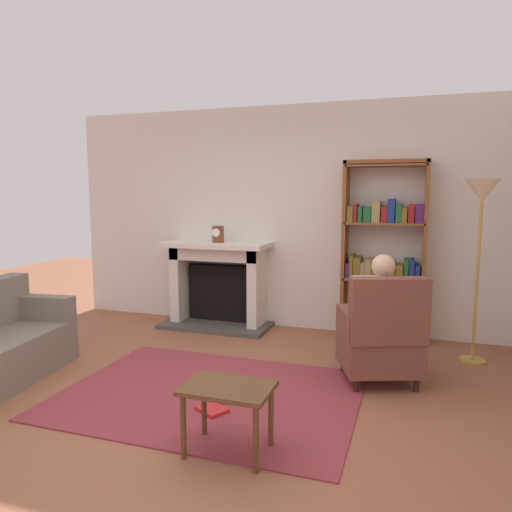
{
  "coord_description": "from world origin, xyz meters",
  "views": [
    {
      "loc": [
        1.56,
        -3.16,
        1.65
      ],
      "look_at": [
        0.1,
        1.2,
        1.05
      ],
      "focal_mm": 33.63,
      "sensor_mm": 36.0,
      "label": 1
    }
  ],
  "objects_px": {
    "floor_lamp": "(481,208)",
    "fireplace": "(219,281)",
    "mantel_clock": "(218,234)",
    "side_table": "(228,396)",
    "seated_reader": "(378,311)",
    "armchair_reading": "(382,337)",
    "bookshelf": "(383,257)"
  },
  "relations": [
    {
      "from": "floor_lamp",
      "to": "fireplace",
      "type": "bearing_deg",
      "value": 170.87
    },
    {
      "from": "mantel_clock",
      "to": "seated_reader",
      "type": "relative_size",
      "value": 0.18
    },
    {
      "from": "bookshelf",
      "to": "side_table",
      "type": "relative_size",
      "value": 3.6
    },
    {
      "from": "seated_reader",
      "to": "bookshelf",
      "type": "bearing_deg",
      "value": -108.29
    },
    {
      "from": "fireplace",
      "to": "seated_reader",
      "type": "distance_m",
      "value": 2.36
    },
    {
      "from": "mantel_clock",
      "to": "bookshelf",
      "type": "height_order",
      "value": "bookshelf"
    },
    {
      "from": "fireplace",
      "to": "seated_reader",
      "type": "relative_size",
      "value": 1.17
    },
    {
      "from": "bookshelf",
      "to": "seated_reader",
      "type": "distance_m",
      "value": 1.28
    },
    {
      "from": "armchair_reading",
      "to": "floor_lamp",
      "type": "bearing_deg",
      "value": -154.83
    },
    {
      "from": "mantel_clock",
      "to": "bookshelf",
      "type": "relative_size",
      "value": 0.1
    },
    {
      "from": "bookshelf",
      "to": "floor_lamp",
      "type": "xyz_separation_m",
      "value": [
        0.92,
        -0.5,
        0.58
      ]
    },
    {
      "from": "armchair_reading",
      "to": "floor_lamp",
      "type": "height_order",
      "value": "floor_lamp"
    },
    {
      "from": "fireplace",
      "to": "armchair_reading",
      "type": "distance_m",
      "value": 2.46
    },
    {
      "from": "mantel_clock",
      "to": "seated_reader",
      "type": "distance_m",
      "value": 2.34
    },
    {
      "from": "fireplace",
      "to": "side_table",
      "type": "relative_size",
      "value": 2.39
    },
    {
      "from": "fireplace",
      "to": "floor_lamp",
      "type": "bearing_deg",
      "value": -9.13
    },
    {
      "from": "seated_reader",
      "to": "side_table",
      "type": "xyz_separation_m",
      "value": [
        -0.8,
        -1.58,
        -0.24
      ]
    },
    {
      "from": "armchair_reading",
      "to": "seated_reader",
      "type": "relative_size",
      "value": 0.85
    },
    {
      "from": "bookshelf",
      "to": "floor_lamp",
      "type": "bearing_deg",
      "value": -28.72
    },
    {
      "from": "mantel_clock",
      "to": "armchair_reading",
      "type": "height_order",
      "value": "mantel_clock"
    },
    {
      "from": "fireplace",
      "to": "mantel_clock",
      "type": "relative_size",
      "value": 6.69
    },
    {
      "from": "fireplace",
      "to": "bookshelf",
      "type": "xyz_separation_m",
      "value": [
        1.98,
        0.04,
        0.38
      ]
    },
    {
      "from": "mantel_clock",
      "to": "bookshelf",
      "type": "bearing_deg",
      "value": 4.0
    },
    {
      "from": "mantel_clock",
      "to": "side_table",
      "type": "height_order",
      "value": "mantel_clock"
    },
    {
      "from": "fireplace",
      "to": "side_table",
      "type": "bearing_deg",
      "value": -66.08
    },
    {
      "from": "seated_reader",
      "to": "floor_lamp",
      "type": "relative_size",
      "value": 0.64
    },
    {
      "from": "mantel_clock",
      "to": "floor_lamp",
      "type": "relative_size",
      "value": 0.11
    },
    {
      "from": "fireplace",
      "to": "bookshelf",
      "type": "bearing_deg",
      "value": 1.06
    },
    {
      "from": "side_table",
      "to": "bookshelf",
      "type": "bearing_deg",
      "value": 75.16
    },
    {
      "from": "armchair_reading",
      "to": "mantel_clock",
      "type": "bearing_deg",
      "value": -51.42
    },
    {
      "from": "floor_lamp",
      "to": "armchair_reading",
      "type": "bearing_deg",
      "value": -134.17
    },
    {
      "from": "fireplace",
      "to": "seated_reader",
      "type": "bearing_deg",
      "value": -30.63
    }
  ]
}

